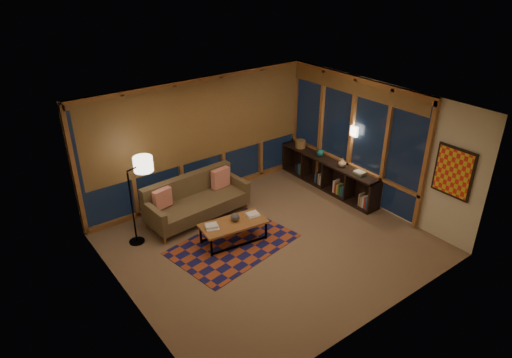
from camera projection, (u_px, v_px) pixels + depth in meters
floor at (270, 244)px, 8.72m from camera, size 5.50×5.00×0.01m
ceiling at (273, 108)px, 7.49m from camera, size 5.50×5.00×0.01m
walls at (271, 181)px, 8.10m from camera, size 5.51×5.01×2.70m
window_wall_back at (201, 140)px, 9.84m from camera, size 5.30×0.16×2.60m
window_wall_right at (350, 137)px, 9.97m from camera, size 0.16×3.70×2.60m
wall_art at (453, 172)px, 8.19m from camera, size 0.06×0.74×0.94m
wall_sconce at (354, 131)px, 9.74m from camera, size 0.12×0.18×0.22m
sofa at (197, 200)px, 9.35m from camera, size 2.17×1.00×0.87m
pillow_left at (163, 199)px, 8.97m from camera, size 0.41×0.20×0.39m
pillow_right at (221, 178)px, 9.75m from camera, size 0.43×0.19×0.42m
area_rug at (233, 244)px, 8.69m from camera, size 2.48×1.86×0.01m
coffee_table at (234, 232)px, 8.69m from camera, size 1.32×0.73×0.42m
book_stack_a at (212, 227)px, 8.42m from camera, size 0.28×0.25×0.07m
book_stack_b at (253, 215)px, 8.81m from camera, size 0.24×0.21×0.04m
ceramic_pot at (235, 217)px, 8.61m from camera, size 0.20×0.20×0.17m
floor_lamp at (132, 205)px, 8.40m from camera, size 0.64×0.52×1.65m
bookshelf at (328, 174)px, 10.60m from camera, size 0.40×2.83×0.71m
basket at (301, 144)px, 11.07m from camera, size 0.28×0.28×0.19m
teal_bowl at (320, 153)px, 10.61m from camera, size 0.17×0.17×0.17m
vase at (342, 163)px, 10.10m from camera, size 0.18×0.18×0.19m
shelf_book_stack at (359, 173)px, 9.77m from camera, size 0.19×0.26×0.07m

